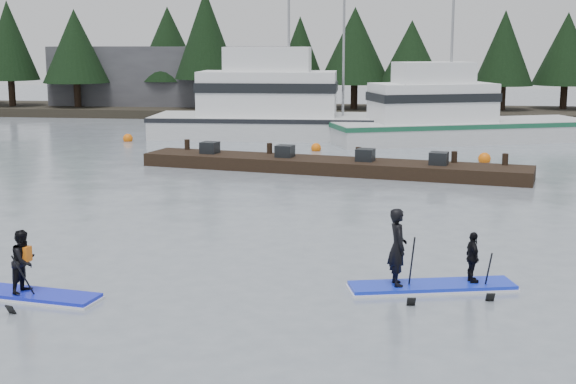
# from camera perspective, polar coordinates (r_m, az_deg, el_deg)

# --- Properties ---
(ground) EXTENTS (160.00, 160.00, 0.00)m
(ground) POSITION_cam_1_polar(r_m,az_deg,el_deg) (17.59, -2.66, -7.12)
(ground) COLOR slate
(ground) RESTS_ON ground
(far_shore) EXTENTS (70.00, 8.00, 0.60)m
(far_shore) POSITION_cam_1_polar(r_m,az_deg,el_deg) (58.77, 4.76, 5.67)
(far_shore) COLOR #2D281E
(far_shore) RESTS_ON ground
(treeline) EXTENTS (60.00, 4.00, 8.00)m
(treeline) POSITION_cam_1_polar(r_m,az_deg,el_deg) (58.80, 4.76, 5.38)
(treeline) COLOR black
(treeline) RESTS_ON ground
(waterfront_building) EXTENTS (18.00, 6.00, 5.00)m
(waterfront_building) POSITION_cam_1_polar(r_m,az_deg,el_deg) (62.90, -8.07, 7.94)
(waterfront_building) COLOR #4C4C51
(waterfront_building) RESTS_ON ground
(fishing_boat_large) EXTENTS (17.26, 5.51, 9.70)m
(fishing_boat_large) POSITION_cam_1_polar(r_m,az_deg,el_deg) (45.75, 0.46, 4.84)
(fishing_boat_large) COLOR silver
(fishing_boat_large) RESTS_ON ground
(fishing_boat_medium) EXTENTS (14.83, 8.92, 8.54)m
(fishing_boat_medium) POSITION_cam_1_polar(r_m,az_deg,el_deg) (44.72, 11.71, 4.32)
(fishing_boat_medium) COLOR silver
(fishing_boat_medium) RESTS_ON ground
(floating_dock) EXTENTS (16.47, 5.45, 0.55)m
(floating_dock) POSITION_cam_1_polar(r_m,az_deg,el_deg) (33.46, 3.01, 1.88)
(floating_dock) COLOR black
(floating_dock) RESTS_ON ground
(buoy_a) EXTENTS (0.53, 0.53, 0.53)m
(buoy_a) POSITION_cam_1_polar(r_m,az_deg,el_deg) (44.75, -11.31, 3.56)
(buoy_a) COLOR orange
(buoy_a) RESTS_ON ground
(buoy_d) EXTENTS (0.56, 0.56, 0.56)m
(buoy_d) POSITION_cam_1_polar(r_m,az_deg,el_deg) (37.31, 13.78, 2.07)
(buoy_d) COLOR orange
(buoy_d) RESTS_ON ground
(buoy_b) EXTENTS (0.51, 0.51, 0.51)m
(buoy_b) POSITION_cam_1_polar(r_m,az_deg,el_deg) (40.02, 2.01, 2.94)
(buoy_b) COLOR orange
(buoy_b) RESTS_ON ground
(paddleboard_solo) EXTENTS (3.35, 1.35, 1.89)m
(paddleboard_solo) POSITION_cam_1_polar(r_m,az_deg,el_deg) (17.99, -18.22, -5.58)
(paddleboard_solo) COLOR #1623D2
(paddleboard_solo) RESTS_ON ground
(paddleboard_duo) EXTENTS (3.73, 1.72, 2.33)m
(paddleboard_duo) POSITION_cam_1_polar(r_m,az_deg,el_deg) (17.86, 9.79, -5.08)
(paddleboard_duo) COLOR #172FD7
(paddleboard_duo) RESTS_ON ground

